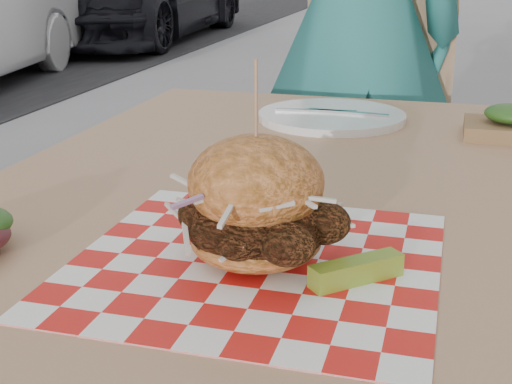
# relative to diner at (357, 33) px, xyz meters

# --- Properties ---
(diner) EXTENTS (0.70, 0.56, 1.67)m
(diner) POSITION_rel_diner_xyz_m (0.00, 0.00, 0.00)
(diner) COLOR teal
(diner) RESTS_ON ground
(patio_table) EXTENTS (0.80, 1.20, 0.75)m
(patio_table) POSITION_rel_diner_xyz_m (0.05, -1.07, -0.16)
(patio_table) COLOR tan
(patio_table) RESTS_ON ground
(patio_chair) EXTENTS (0.50, 0.51, 0.95)m
(patio_chair) POSITION_rel_diner_xyz_m (0.03, 0.02, -0.28)
(patio_chair) COLOR tan
(patio_chair) RESTS_ON ground
(paper_liner) EXTENTS (0.36, 0.36, 0.00)m
(paper_liner) POSITION_rel_diner_xyz_m (0.09, -1.33, -0.08)
(paper_liner) COLOR red
(paper_liner) RESTS_ON patio_table
(sandwich) EXTENTS (0.18, 0.18, 0.20)m
(sandwich) POSITION_rel_diner_xyz_m (0.09, -1.33, -0.03)
(sandwich) COLOR #CE763A
(sandwich) RESTS_ON paper_liner
(pickle_spear) EXTENTS (0.08, 0.08, 0.02)m
(pickle_spear) POSITION_rel_diner_xyz_m (0.19, -1.35, -0.07)
(pickle_spear) COLOR olive
(pickle_spear) RESTS_ON paper_liner
(place_setting) EXTENTS (0.27, 0.27, 0.02)m
(place_setting) POSITION_rel_diner_xyz_m (0.05, -0.69, -0.08)
(place_setting) COLOR white
(place_setting) RESTS_ON patio_table
(kraft_tray) EXTENTS (0.15, 0.12, 0.06)m
(kraft_tray) POSITION_rel_diner_xyz_m (0.36, -0.73, -0.06)
(kraft_tray) COLOR brown
(kraft_tray) RESTS_ON patio_table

